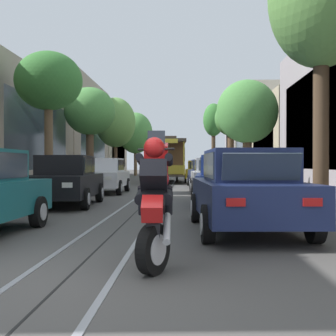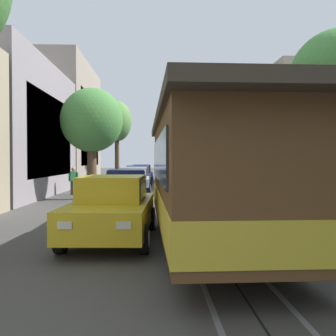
% 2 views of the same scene
% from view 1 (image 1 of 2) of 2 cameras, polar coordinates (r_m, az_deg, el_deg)
% --- Properties ---
extents(ground_plane, '(160.00, 160.00, 0.00)m').
position_cam_1_polar(ground_plane, '(28.44, -0.45, -2.16)').
color(ground_plane, '#4C4947').
extents(trolley_track_rails, '(1.14, 67.27, 0.01)m').
position_cam_1_polar(trolley_track_rails, '(32.36, -0.12, -1.83)').
color(trolley_track_rails, gray).
rests_on(trolley_track_rails, ground).
extents(building_facade_left, '(5.99, 58.97, 8.90)m').
position_cam_1_polar(building_facade_left, '(32.45, -17.46, 5.16)').
color(building_facade_left, gray).
rests_on(building_facade_left, ground).
extents(building_facade_right, '(5.91, 58.97, 10.23)m').
position_cam_1_polar(building_facade_right, '(31.54, 17.44, 5.90)').
color(building_facade_right, gray).
rests_on(building_facade_right, ground).
extents(parked_car_black_second_left, '(2.13, 4.42, 1.58)m').
position_cam_1_polar(parked_car_black_second_left, '(14.17, -13.23, -1.56)').
color(parked_car_black_second_left, black).
rests_on(parked_car_black_second_left, ground).
extents(parked_car_white_mid_left, '(2.02, 4.37, 1.58)m').
position_cam_1_polar(parked_car_white_mid_left, '(20.08, -8.31, -0.97)').
color(parked_car_white_mid_left, silver).
rests_on(parked_car_white_mid_left, ground).
extents(parked_car_navy_near_right, '(2.14, 4.42, 1.58)m').
position_cam_1_polar(parked_car_navy_near_right, '(8.60, 10.21, -2.86)').
color(parked_car_navy_near_right, '#19234C').
rests_on(parked_car_navy_near_right, ground).
extents(parked_car_blue_second_right, '(2.12, 4.41, 1.58)m').
position_cam_1_polar(parked_car_blue_second_right, '(14.04, 7.37, -1.57)').
color(parked_car_blue_second_right, '#233D93').
rests_on(parked_car_blue_second_right, ground).
extents(parked_car_white_mid_right, '(2.04, 4.38, 1.58)m').
position_cam_1_polar(parked_car_white_mid_right, '(19.95, 5.74, -0.97)').
color(parked_car_white_mid_right, silver).
rests_on(parked_car_white_mid_right, ground).
extents(parked_car_navy_fourth_right, '(2.14, 4.42, 1.58)m').
position_cam_1_polar(parked_car_navy_fourth_right, '(25.65, 4.86, -0.66)').
color(parked_car_navy_fourth_right, '#19234C').
rests_on(parked_car_navy_fourth_right, ground).
extents(parked_car_yellow_fifth_right, '(2.13, 4.42, 1.58)m').
position_cam_1_polar(parked_car_yellow_fifth_right, '(31.96, 4.05, -0.44)').
color(parked_car_yellow_fifth_right, gold).
rests_on(parked_car_yellow_fifth_right, ground).
extents(street_tree_kerb_left_second, '(3.05, 2.66, 6.39)m').
position_cam_1_polar(street_tree_kerb_left_second, '(20.76, -15.29, 10.68)').
color(street_tree_kerb_left_second, brown).
rests_on(street_tree_kerb_left_second, ground).
extents(street_tree_kerb_left_mid, '(3.36, 3.30, 6.41)m').
position_cam_1_polar(street_tree_kerb_left_mid, '(29.64, -10.15, 7.15)').
color(street_tree_kerb_left_mid, brown).
rests_on(street_tree_kerb_left_mid, ground).
extents(street_tree_kerb_left_fourth, '(3.58, 3.82, 7.29)m').
position_cam_1_polar(street_tree_kerb_left_fourth, '(39.63, -6.85, 5.88)').
color(street_tree_kerb_left_fourth, brown).
rests_on(street_tree_kerb_left_fourth, ground).
extents(street_tree_kerb_left_far, '(3.96, 3.92, 7.35)m').
position_cam_1_polar(street_tree_kerb_left_far, '(51.18, -4.25, 4.54)').
color(street_tree_kerb_left_far, brown).
rests_on(street_tree_kerb_left_far, ground).
extents(street_tree_kerb_right_second, '(3.12, 2.55, 5.61)m').
position_cam_1_polar(street_tree_kerb_right_second, '(22.76, 10.29, 7.10)').
color(street_tree_kerb_right_second, brown).
rests_on(street_tree_kerb_right_second, ground).
extents(street_tree_kerb_right_mid, '(2.54, 2.22, 6.35)m').
position_cam_1_polar(street_tree_kerb_right_mid, '(35.26, 8.17, 6.11)').
color(street_tree_kerb_right_mid, brown).
rests_on(street_tree_kerb_right_mid, ground).
extents(street_tree_kerb_right_fourth, '(2.27, 2.20, 8.01)m').
position_cam_1_polar(street_tree_kerb_right_fourth, '(48.50, 5.94, 6.05)').
color(street_tree_kerb_right_fourth, '#4C3826').
rests_on(street_tree_kerb_right_fourth, ground).
extents(cable_car_trolley, '(2.82, 9.17, 3.28)m').
position_cam_1_polar(cable_car_trolley, '(32.95, -0.07, 1.09)').
color(cable_car_trolley, brown).
rests_on(cable_car_trolley, ground).
extents(motorcycle_with_rider, '(0.52, 1.87, 1.76)m').
position_cam_1_polar(motorcycle_with_rider, '(5.60, -1.70, -3.33)').
color(motorcycle_with_rider, black).
rests_on(motorcycle_with_rider, ground).
extents(pedestrian_on_left_pavement, '(0.55, 0.36, 1.58)m').
position_cam_1_polar(pedestrian_on_left_pavement, '(20.52, 15.25, -0.70)').
color(pedestrian_on_left_pavement, '#4C4233').
rests_on(pedestrian_on_left_pavement, ground).
extents(pedestrian_crossing_far, '(0.55, 0.42, 1.66)m').
position_cam_1_polar(pedestrian_crossing_far, '(30.63, -11.06, -0.23)').
color(pedestrian_crossing_far, black).
rests_on(pedestrian_crossing_far, ground).
extents(fire_hydrant, '(0.40, 0.22, 0.84)m').
position_cam_1_polar(fire_hydrant, '(16.06, 12.24, -2.67)').
color(fire_hydrant, gold).
rests_on(fire_hydrant, ground).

